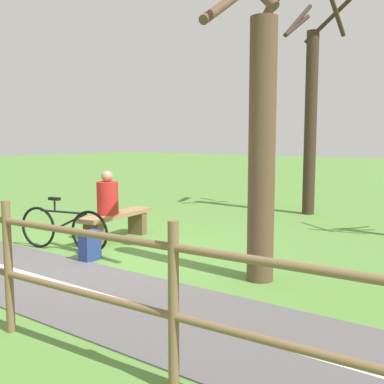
# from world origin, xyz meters

# --- Properties ---
(ground_plane) EXTENTS (80.00, 80.00, 0.00)m
(ground_plane) POSITION_xyz_m (0.00, 0.00, 0.00)
(ground_plane) COLOR #548438
(paved_path) EXTENTS (2.77, 36.04, 0.02)m
(paved_path) POSITION_xyz_m (1.27, 4.00, 0.01)
(paved_path) COLOR #565454
(paved_path) RESTS_ON ground_plane
(path_centre_line) EXTENTS (0.93, 31.99, 0.00)m
(path_centre_line) POSITION_xyz_m (1.27, 4.00, 0.02)
(path_centre_line) COLOR silver
(path_centre_line) RESTS_ON paved_path
(bench) EXTENTS (1.73, 0.63, 0.51)m
(bench) POSITION_xyz_m (-0.87, -0.72, 0.35)
(bench) COLOR #937047
(bench) RESTS_ON ground_plane
(person_seated) EXTENTS (0.43, 0.43, 0.77)m
(person_seated) POSITION_xyz_m (-0.63, -0.69, 0.84)
(person_seated) COLOR #B2231E
(person_seated) RESTS_ON bench
(bicycle) EXTENTS (0.48, 1.71, 0.88)m
(bicycle) POSITION_xyz_m (0.21, -0.85, 0.37)
(bicycle) COLOR black
(bicycle) RESTS_ON ground_plane
(backpack) EXTENTS (0.34, 0.25, 0.46)m
(backpack) POSITION_xyz_m (0.36, -0.01, 0.22)
(backpack) COLOR navy
(backpack) RESTS_ON ground_plane
(fence_roadside) EXTENTS (0.81, 9.68, 1.27)m
(fence_roadside) POSITION_xyz_m (2.47, 2.42, 0.75)
(fence_roadside) COLOR brown
(fence_roadside) RESTS_ON ground_plane
(tree_mid_field) EXTENTS (1.33, 1.34, 5.29)m
(tree_mid_field) POSITION_xyz_m (-5.83, 0.78, 2.50)
(tree_mid_field) COLOR #38281E
(tree_mid_field) RESTS_ON ground_plane
(tree_by_path) EXTENTS (1.19, 1.25, 4.38)m
(tree_by_path) POSITION_xyz_m (-0.34, 2.50, 1.92)
(tree_by_path) COLOR brown
(tree_by_path) RESTS_ON ground_plane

